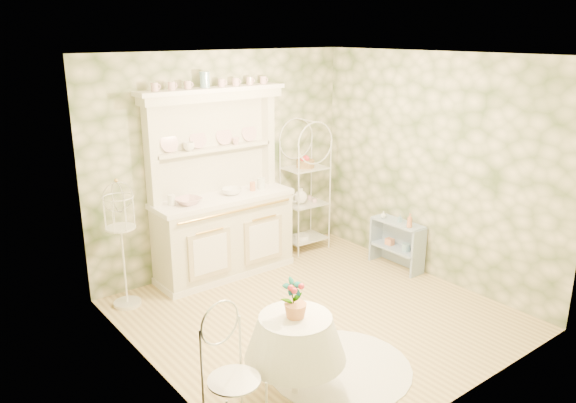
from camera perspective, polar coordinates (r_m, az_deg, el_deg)
floor at (r=6.14m, az=2.92°, el=-11.41°), size 3.60×3.60×0.00m
ceiling at (r=5.41m, az=3.36°, el=14.63°), size 3.60×3.60×0.00m
wall_left at (r=4.70m, az=-13.71°, el=-3.02°), size 3.60×3.60×0.00m
wall_right at (r=6.91m, az=14.51°, el=3.31°), size 3.60×3.60×0.00m
wall_back at (r=7.04m, az=-6.53°, el=4.00°), size 3.60×3.60×0.00m
wall_front at (r=4.50m, az=18.34°, el=-4.33°), size 3.60×3.60×0.00m
kitchen_dresser at (r=6.76m, az=-6.67°, el=1.65°), size 1.87×0.61×2.29m
bakers_rack at (r=7.59m, az=1.76°, el=2.04°), size 0.62×0.45×1.92m
side_shelf at (r=7.31m, az=10.99°, el=-4.33°), size 0.35×0.73×0.61m
round_table at (r=4.80m, az=0.74°, el=-15.71°), size 0.74×0.74×0.65m
cafe_chair at (r=4.33m, az=-5.53°, el=-17.03°), size 0.51×0.51×1.01m
birdcage_stand at (r=6.28m, az=-16.53°, el=-3.85°), size 0.39×0.39×1.52m
floor_basket at (r=5.86m, az=1.64°, el=-11.82°), size 0.32×0.32×0.20m
lace_rug at (r=5.30m, az=5.25°, el=-16.44°), size 1.36×1.36×0.01m
bowl_floral at (r=6.54m, az=-10.11°, el=-0.20°), size 0.34×0.34×0.07m
bowl_white at (r=6.85m, az=-5.75°, el=0.79°), size 0.27×0.27×0.08m
cup_left at (r=6.63m, az=-10.02°, el=5.33°), size 0.14×0.14×0.10m
cup_right at (r=6.94m, az=-5.32°, el=6.04°), size 0.11×0.11×0.08m
potted_geranium at (r=4.55m, az=0.47°, el=-10.09°), size 0.19×0.14×0.33m
bottle_amber at (r=6.99m, az=12.25°, el=-2.07°), size 0.09×0.09×0.18m
bottle_blue at (r=7.17m, az=11.31°, el=-1.77°), size 0.06×0.06×0.10m
bottle_glass at (r=7.29m, az=9.65°, el=-1.43°), size 0.08×0.08×0.09m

